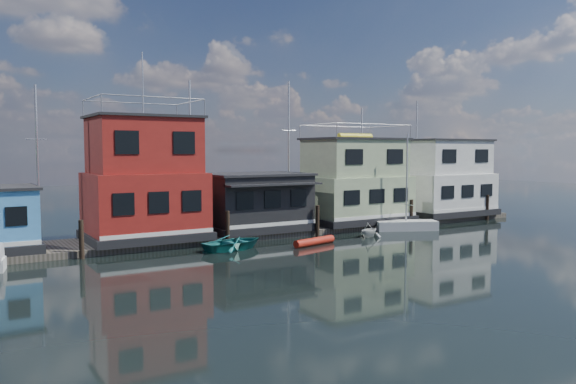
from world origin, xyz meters
TOP-DOWN VIEW (x-y plane):
  - ground at (0.00, 0.00)m, footprint 160.00×160.00m
  - dock at (0.00, 12.00)m, footprint 48.00×5.00m
  - houseboat_red at (-8.50, 12.00)m, footprint 7.40×5.90m
  - houseboat_dark at (-0.50, 11.98)m, footprint 7.40×6.10m
  - houseboat_green at (8.50, 12.00)m, footprint 8.40×5.90m
  - houseboat_white at (18.50, 12.00)m, footprint 8.40×5.90m
  - pilings at (-0.33, 9.20)m, footprint 42.28×0.28m
  - background_masts at (4.76, 18.00)m, footprint 36.40×0.16m
  - dinghy_white at (5.90, 7.02)m, footprint 2.41×2.24m
  - dinghy_teal at (-4.38, 7.48)m, footprint 4.58×3.67m
  - day_sailer at (10.49, 8.18)m, footprint 4.87×3.32m
  - red_kayak at (0.68, 6.15)m, footprint 3.42×1.30m

SIDE VIEW (x-z plane):
  - ground at x=0.00m, z-range 0.00..0.00m
  - dock at x=0.00m, z-range 0.00..0.40m
  - red_kayak at x=0.68m, z-range 0.00..0.50m
  - dinghy_teal at x=-4.38m, z-range 0.00..0.85m
  - day_sailer at x=10.49m, z-range -3.24..4.10m
  - dinghy_white at x=5.90m, z-range 0.00..1.04m
  - pilings at x=-0.33m, z-range 0.00..2.20m
  - houseboat_dark at x=-0.50m, z-range 0.39..4.45m
  - houseboat_white at x=18.50m, z-range 0.21..6.87m
  - houseboat_green at x=8.50m, z-range 0.03..7.06m
  - houseboat_red at x=-8.50m, z-range -1.83..10.03m
  - background_masts at x=4.76m, z-range -0.45..11.55m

